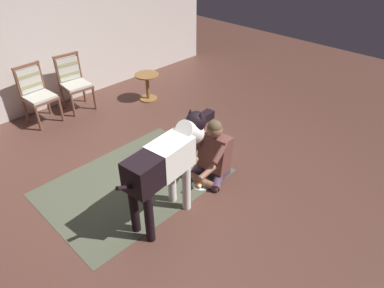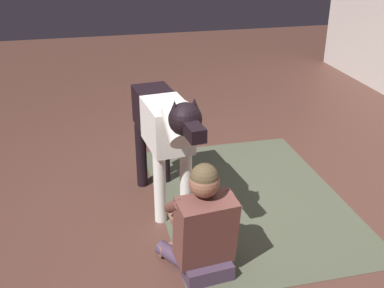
# 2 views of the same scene
# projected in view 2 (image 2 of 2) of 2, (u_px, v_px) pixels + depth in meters

# --- Properties ---
(ground_plane) EXTENTS (14.32, 14.32, 0.00)m
(ground_plane) POSITION_uv_depth(u_px,v_px,m) (221.00, 205.00, 4.22)
(ground_plane) COLOR #4C2E25
(area_rug) EXTENTS (2.32, 1.64, 0.01)m
(area_rug) POSITION_uv_depth(u_px,v_px,m) (249.00, 198.00, 4.31)
(area_rug) COLOR #474A39
(area_rug) RESTS_ON ground
(person_sitting_on_floor) EXTENTS (0.66, 0.57, 0.86)m
(person_sitting_on_floor) POSITION_uv_depth(u_px,v_px,m) (203.00, 228.00, 3.30)
(person_sitting_on_floor) COLOR #423145
(person_sitting_on_floor) RESTS_ON ground
(large_dog) EXTENTS (1.52, 0.41, 1.18)m
(large_dog) POSITION_uv_depth(u_px,v_px,m) (165.00, 127.00, 3.87)
(large_dog) COLOR silver
(large_dog) RESTS_ON ground
(hot_dog_on_plate) EXTENTS (0.24, 0.24, 0.06)m
(hot_dog_on_plate) POSITION_uv_depth(u_px,v_px,m) (191.00, 245.00, 3.65)
(hot_dog_on_plate) COLOR silver
(hot_dog_on_plate) RESTS_ON ground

